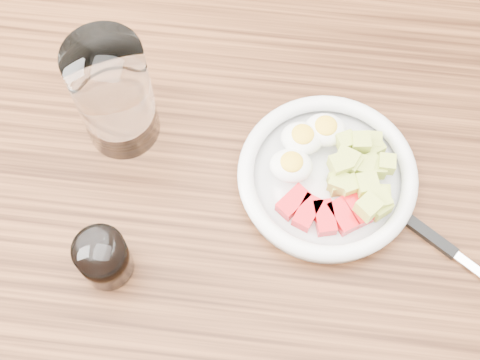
% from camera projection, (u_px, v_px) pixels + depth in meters
% --- Properties ---
extents(ground, '(4.00, 4.00, 0.00)m').
position_uv_depth(ground, '(244.00, 321.00, 1.56)').
color(ground, brown).
rests_on(ground, ground).
extents(dining_table, '(1.50, 0.90, 0.77)m').
position_uv_depth(dining_table, '(246.00, 224.00, 0.94)').
color(dining_table, brown).
rests_on(dining_table, ground).
extents(bowl, '(0.23, 0.23, 0.06)m').
position_uv_depth(bowl, '(328.00, 174.00, 0.84)').
color(bowl, white).
rests_on(bowl, dining_table).
extents(fork, '(0.18, 0.13, 0.01)m').
position_uv_depth(fork, '(440.00, 244.00, 0.82)').
color(fork, black).
rests_on(fork, dining_table).
extents(water_glass, '(0.09, 0.09, 0.17)m').
position_uv_depth(water_glass, '(114.00, 95.00, 0.81)').
color(water_glass, white).
rests_on(water_glass, dining_table).
extents(coffee_glass, '(0.06, 0.06, 0.07)m').
position_uv_depth(coffee_glass, '(104.00, 258.00, 0.78)').
color(coffee_glass, white).
rests_on(coffee_glass, dining_table).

